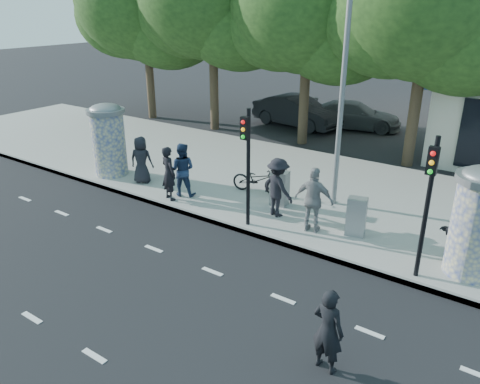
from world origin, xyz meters
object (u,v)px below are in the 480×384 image
Objects in this scene: car_right at (354,115)px; ad_column_right at (479,220)px; traffic_pole_far at (428,195)px; car_mid at (297,111)px; ped_b at (169,173)px; ped_c at (182,170)px; ped_a at (141,160)px; man_road at (328,330)px; ped_f at (471,242)px; ad_column_left at (108,138)px; traffic_pole_near at (247,157)px; ped_d at (278,187)px; ped_e at (314,200)px; street_lamp at (345,54)px; bicycle at (257,180)px; cabinet_left at (280,188)px; cabinet_right at (356,217)px.

ad_column_right is at bearing -162.35° from car_right.
car_mid is (-9.47, 11.61, -1.43)m from traffic_pole_far.
ped_b is 0.52m from ped_c.
man_road is (9.28, -4.54, -0.16)m from ped_a.
ad_column_left is at bearing 7.97° from ped_f.
ad_column_right is 1.60× the size of man_road.
traffic_pole_near reaches higher than car_mid.
ad_column_left is at bearing 21.29° from ped_d.
ped_e is (6.73, -0.02, 0.10)m from ped_a.
ped_c is (-7.83, 0.68, -1.18)m from traffic_pole_far.
ad_column_right is 0.55× the size of car_mid.
ped_d is (0.37, 1.08, -1.18)m from traffic_pole_near.
street_lamp is 4.58× the size of bicycle.
ped_f is at bearing -156.92° from ped_b.
ped_f is 4.81m from man_road.
ped_f reaches higher than cabinet_left.
ad_column_left is at bearing -7.83° from ped_e.
street_lamp reaches higher than traffic_pole_near.
ped_f is (4.01, 0.05, -0.10)m from ped_e.
ad_column_right is 1.58× the size of ped_a.
bicycle is (-6.86, 1.49, -0.39)m from ped_f.
ped_b is at bearing 178.80° from traffic_pole_far.
ped_a is 0.99× the size of ped_f.
man_road is at bearing -22.47° from ad_column_left.
ped_f is 1.55× the size of cabinet_right.
traffic_pole_near and traffic_pole_far have the same top height.
car_right is at bearing -6.96° from bicycle.
ped_f is 5.81m from cabinet_left.
car_right is (-3.76, 12.23, -0.40)m from ped_e.
ped_f is at bearing -162.83° from car_right.
traffic_pole_far is at bearing -137.79° from ad_column_right.
cabinet_right is (3.93, -1.06, 0.09)m from bicycle.
ped_e is at bearing 22.88° from traffic_pole_near.
ad_column_left is at bearing 177.96° from car_mid.
ped_c is (1.97, -0.07, 0.06)m from ped_a.
car_right is at bearing 117.79° from traffic_pole_far.
street_lamp reaches higher than ad_column_left.
ped_d is at bearing 178.14° from ad_column_right.
ad_column_left is at bearing -15.51° from man_road.
ped_a is 6.73m from ped_e.
ad_column_left is 1.52× the size of bicycle.
ped_b is at bearing 11.59° from ped_f.
ad_column_left is 9.46m from cabinet_right.
traffic_pole_far is 2.05× the size of man_road.
ped_c is 1.00× the size of ped_d.
car_right is (-0.91, 10.68, 0.08)m from bicycle.
traffic_pole_near is 3.37m from ped_b.
ad_column_left is 1.00× the size of ad_column_right.
street_lamp is at bearing -178.15° from ped_c.
ad_column_right is 3.13m from cabinet_right.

